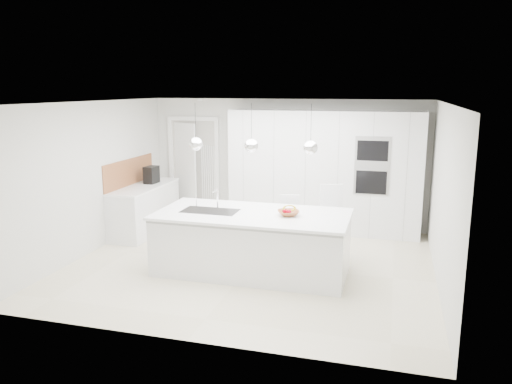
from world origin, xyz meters
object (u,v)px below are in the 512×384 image
(island_base, at_px, (252,244))
(bar_stool_right, at_px, (329,222))
(bar_stool_left, at_px, (288,227))
(espresso_machine, at_px, (151,175))
(fruit_bowl, at_px, (288,213))

(island_base, height_order, bar_stool_right, bar_stool_right)
(island_base, height_order, bar_stool_left, bar_stool_left)
(bar_stool_right, bearing_deg, espresso_machine, 151.22)
(island_base, distance_m, espresso_machine, 3.16)
(espresso_machine, relative_size, bar_stool_right, 0.28)
(island_base, bearing_deg, espresso_machine, 144.78)
(espresso_machine, xyz_separation_m, bar_stool_right, (3.55, -0.81, -0.48))
(bar_stool_left, bearing_deg, espresso_machine, 153.24)
(bar_stool_left, height_order, bar_stool_right, bar_stool_right)
(bar_stool_left, bearing_deg, bar_stool_right, 2.31)
(island_base, xyz_separation_m, fruit_bowl, (0.54, 0.04, 0.51))
(island_base, height_order, fruit_bowl, fruit_bowl)
(espresso_machine, bearing_deg, island_base, -32.21)
(fruit_bowl, bearing_deg, espresso_machine, 150.41)
(espresso_machine, xyz_separation_m, bar_stool_left, (2.90, -0.94, -0.57))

